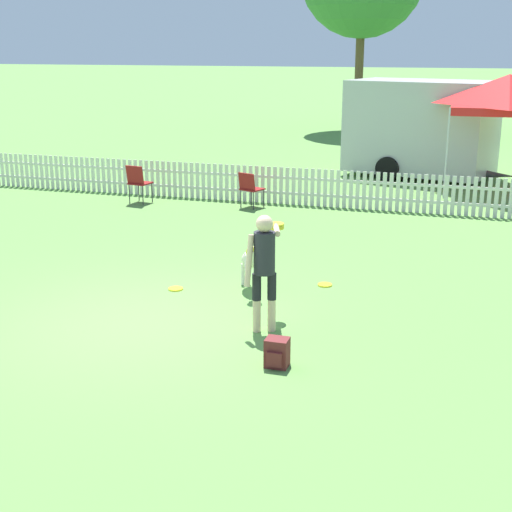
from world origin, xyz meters
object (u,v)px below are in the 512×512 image
(frisbee_near_handler, at_px, (176,289))
(folding_chair_blue_left, at_px, (250,187))
(frisbee_near_dog, at_px, (325,285))
(equipment_trailer, at_px, (421,127))
(leaping_dog, at_px, (251,259))
(handler_person, at_px, (265,259))
(canopy_tent_main, at_px, (508,94))
(backpack_on_grass, at_px, (277,353))
(folding_chair_center, at_px, (138,180))

(frisbee_near_handler, xyz_separation_m, folding_chair_blue_left, (-0.66, 5.90, 0.49))
(frisbee_near_dog, xyz_separation_m, equipment_trailer, (0.56, 10.44, 1.41))
(folding_chair_blue_left, bearing_deg, leaping_dog, 129.33)
(handler_person, distance_m, canopy_tent_main, 11.46)
(backpack_on_grass, distance_m, equipment_trailer, 13.59)
(handler_person, xyz_separation_m, equipment_trailer, (0.95, 12.48, 0.44))
(handler_person, distance_m, backpack_on_grass, 1.40)
(frisbee_near_dog, xyz_separation_m, folding_chair_center, (-5.56, 4.69, 0.55))
(backpack_on_grass, relative_size, folding_chair_blue_left, 0.42)
(folding_chair_center, height_order, canopy_tent_main, canopy_tent_main)
(handler_person, distance_m, equipment_trailer, 12.53)
(frisbee_near_dog, bearing_deg, backpack_on_grass, -88.70)
(frisbee_near_handler, relative_size, backpack_on_grass, 0.65)
(leaping_dog, xyz_separation_m, folding_chair_center, (-4.50, 5.25, 0.06))
(frisbee_near_handler, bearing_deg, equipment_trailer, 76.38)
(leaping_dog, bearing_deg, equipment_trailer, -121.94)
(folding_chair_center, xyz_separation_m, canopy_tent_main, (8.32, 4.18, 1.93))
(leaping_dog, distance_m, equipment_trailer, 11.15)
(frisbee_near_handler, bearing_deg, leaping_dog, 16.08)
(handler_person, xyz_separation_m, frisbee_near_dog, (0.39, 2.04, -0.98))
(backpack_on_grass, height_order, folding_chair_blue_left, folding_chair_blue_left)
(backpack_on_grass, relative_size, canopy_tent_main, 0.12)
(frisbee_near_handler, xyz_separation_m, equipment_trailer, (2.74, 11.32, 1.41))
(frisbee_near_handler, height_order, folding_chair_blue_left, folding_chair_blue_left)
(folding_chair_blue_left, bearing_deg, backpack_on_grass, 131.29)
(backpack_on_grass, height_order, folding_chair_center, folding_chair_center)
(folding_chair_center, bearing_deg, handler_person, 136.45)
(backpack_on_grass, bearing_deg, frisbee_near_handler, 135.65)
(folding_chair_center, bearing_deg, frisbee_near_dog, 148.79)
(handler_person, height_order, frisbee_near_handler, handler_person)
(handler_person, height_order, folding_chair_blue_left, handler_person)
(leaping_dog, bearing_deg, handler_person, 90.37)
(leaping_dog, xyz_separation_m, frisbee_near_handler, (-1.13, -0.33, -0.49))
(equipment_trailer, bearing_deg, folding_chair_center, -121.66)
(leaping_dog, xyz_separation_m, backpack_on_grass, (1.12, -2.53, -0.32))
(leaping_dog, xyz_separation_m, frisbee_near_dog, (1.05, 0.55, -0.49))
(canopy_tent_main, bearing_deg, frisbee_near_handler, -116.92)
(frisbee_near_dog, distance_m, folding_chair_blue_left, 5.79)
(folding_chair_blue_left, bearing_deg, frisbee_near_handler, 117.89)
(frisbee_near_handler, relative_size, canopy_tent_main, 0.08)
(leaping_dog, relative_size, equipment_trailer, 0.20)
(handler_person, xyz_separation_m, frisbee_near_handler, (-1.79, 1.16, -0.98))
(folding_chair_blue_left, bearing_deg, handler_person, 130.66)
(frisbee_near_handler, relative_size, equipment_trailer, 0.05)
(leaping_dog, relative_size, folding_chair_center, 1.06)
(leaping_dog, bearing_deg, folding_chair_center, -72.96)
(frisbee_near_handler, bearing_deg, folding_chair_center, 121.18)
(folding_chair_center, bearing_deg, equipment_trailer, -127.80)
(folding_chair_center, height_order, equipment_trailer, equipment_trailer)
(frisbee_near_dog, bearing_deg, handler_person, -100.91)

